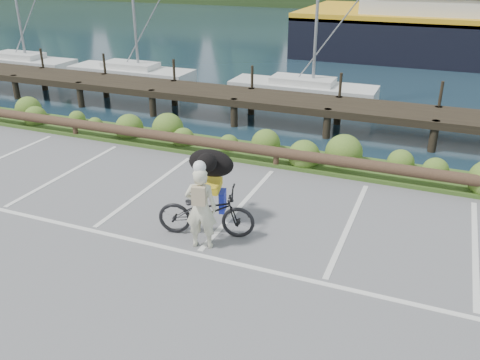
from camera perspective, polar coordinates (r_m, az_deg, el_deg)
name	(u,v)px	position (r m, az deg, el deg)	size (l,w,h in m)	color
ground	(205,245)	(10.67, -3.91, -7.31)	(72.00, 72.00, 0.00)	#5D5D60
vegetation_strip	(283,157)	(15.09, 4.90, 2.59)	(34.00, 1.60, 0.10)	#3D5B21
log_rail	(276,167)	(14.49, 4.05, 1.48)	(32.00, 0.30, 0.60)	#443021
bicycle	(206,212)	(10.79, -3.83, -3.59)	(0.73, 2.08, 1.09)	black
cyclist	(201,208)	(10.22, -4.41, -3.18)	(0.64, 0.42, 1.76)	beige
dog	(211,163)	(11.03, -3.27, 1.92)	(1.05, 0.51, 0.61)	black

